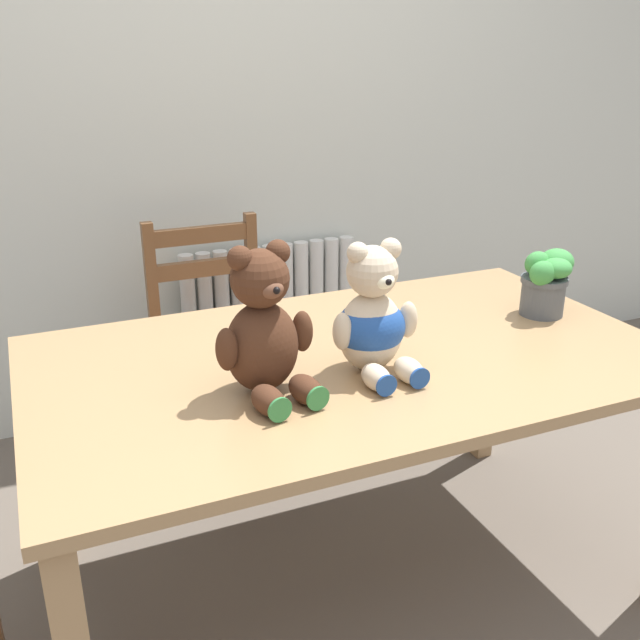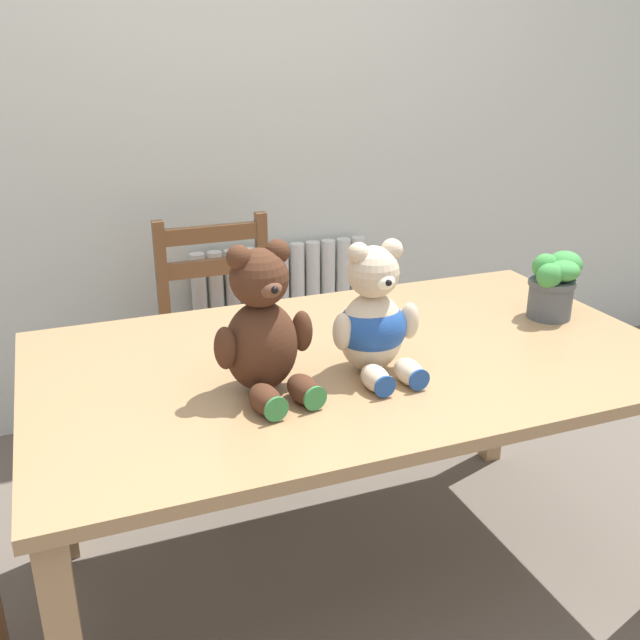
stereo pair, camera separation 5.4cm
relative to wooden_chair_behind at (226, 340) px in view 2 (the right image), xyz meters
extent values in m
cube|color=silver|center=(0.13, 0.41, 0.87)|extent=(8.00, 0.04, 2.60)
cylinder|color=silver|center=(-0.02, 0.34, -0.10)|extent=(0.06, 0.06, 0.67)
cylinder|color=silver|center=(0.05, 0.34, -0.10)|extent=(0.06, 0.06, 0.67)
cylinder|color=silver|center=(0.12, 0.34, -0.10)|extent=(0.06, 0.06, 0.67)
cylinder|color=silver|center=(0.19, 0.34, -0.10)|extent=(0.06, 0.06, 0.67)
cylinder|color=silver|center=(0.26, 0.34, -0.10)|extent=(0.06, 0.06, 0.67)
cylinder|color=silver|center=(0.33, 0.34, -0.10)|extent=(0.06, 0.06, 0.67)
cylinder|color=silver|center=(0.40, 0.34, -0.10)|extent=(0.06, 0.06, 0.67)
cylinder|color=silver|center=(0.47, 0.34, -0.10)|extent=(0.06, 0.06, 0.67)
cylinder|color=silver|center=(0.54, 0.34, -0.10)|extent=(0.06, 0.06, 0.67)
cylinder|color=silver|center=(0.61, 0.34, -0.10)|extent=(0.06, 0.06, 0.67)
cylinder|color=silver|center=(0.67, 0.34, -0.10)|extent=(0.06, 0.06, 0.67)
cube|color=silver|center=(0.33, 0.34, -0.41)|extent=(0.77, 0.10, 0.04)
cube|color=#9E7A51|center=(0.13, -0.86, 0.26)|extent=(1.59, 0.93, 0.03)
cube|color=#9E7A51|center=(-0.62, -0.44, -0.09)|extent=(0.06, 0.06, 0.68)
cube|color=#9E7A51|center=(0.87, -0.44, -0.09)|extent=(0.06, 0.06, 0.68)
cube|color=brown|center=(0.00, -0.05, -0.01)|extent=(0.42, 0.45, 0.03)
cube|color=brown|center=(0.19, -0.26, -0.23)|extent=(0.04, 0.04, 0.40)
cube|color=brown|center=(-0.19, -0.26, -0.23)|extent=(0.04, 0.04, 0.40)
cube|color=brown|center=(0.19, 0.15, 0.00)|extent=(0.04, 0.04, 0.86)
cube|color=brown|center=(-0.19, 0.15, 0.00)|extent=(0.04, 0.04, 0.86)
cube|color=brown|center=(0.00, 0.15, 0.36)|extent=(0.34, 0.03, 0.06)
cube|color=brown|center=(0.00, 0.15, 0.23)|extent=(0.34, 0.03, 0.06)
ellipsoid|color=#472819|center=(-0.14, -0.95, 0.38)|extent=(0.19, 0.17, 0.21)
sphere|color=#472819|center=(-0.14, -0.95, 0.54)|extent=(0.13, 0.13, 0.13)
sphere|color=#472819|center=(-0.10, -0.94, 0.59)|extent=(0.05, 0.05, 0.05)
sphere|color=#472819|center=(-0.19, -0.96, 0.59)|extent=(0.05, 0.05, 0.05)
ellipsoid|color=brown|center=(-0.14, -1.00, 0.53)|extent=(0.06, 0.06, 0.04)
sphere|color=black|center=(-0.13, -1.02, 0.53)|extent=(0.02, 0.02, 0.02)
ellipsoid|color=#472819|center=(-0.05, -0.95, 0.40)|extent=(0.06, 0.06, 0.10)
ellipsoid|color=#472819|center=(-0.23, -0.98, 0.40)|extent=(0.06, 0.06, 0.10)
ellipsoid|color=#472819|center=(-0.08, -1.05, 0.31)|extent=(0.08, 0.11, 0.06)
cylinder|color=#337F42|center=(-0.07, -1.10, 0.31)|extent=(0.06, 0.01, 0.05)
ellipsoid|color=#472819|center=(-0.17, -1.06, 0.31)|extent=(0.08, 0.11, 0.06)
cylinder|color=#337F42|center=(-0.16, -1.11, 0.31)|extent=(0.06, 0.01, 0.05)
ellipsoid|color=beige|center=(0.13, -0.95, 0.37)|extent=(0.16, 0.14, 0.19)
sphere|color=beige|center=(0.13, -0.95, 0.52)|extent=(0.12, 0.12, 0.12)
sphere|color=beige|center=(0.17, -0.95, 0.57)|extent=(0.05, 0.05, 0.05)
sphere|color=beige|center=(0.09, -0.95, 0.57)|extent=(0.05, 0.05, 0.05)
ellipsoid|color=white|center=(0.13, -1.00, 0.51)|extent=(0.05, 0.05, 0.04)
sphere|color=black|center=(0.13, -1.02, 0.52)|extent=(0.02, 0.02, 0.02)
ellipsoid|color=beige|center=(0.22, -0.96, 0.39)|extent=(0.05, 0.05, 0.09)
ellipsoid|color=beige|center=(0.04, -0.97, 0.39)|extent=(0.05, 0.05, 0.09)
ellipsoid|color=beige|center=(0.18, -1.05, 0.31)|extent=(0.06, 0.10, 0.06)
cylinder|color=#1E4793|center=(0.18, -1.10, 0.31)|extent=(0.05, 0.01, 0.05)
ellipsoid|color=beige|center=(0.09, -1.05, 0.31)|extent=(0.06, 0.10, 0.06)
cylinder|color=#1E4793|center=(0.09, -1.10, 0.31)|extent=(0.05, 0.01, 0.05)
ellipsoid|color=#1E4793|center=(0.13, -0.95, 0.38)|extent=(0.17, 0.15, 0.14)
cylinder|color=#4C5156|center=(0.75, -0.82, 0.33)|extent=(0.12, 0.12, 0.11)
cylinder|color=#4C5156|center=(0.75, -0.82, 0.38)|extent=(0.13, 0.13, 0.02)
ellipsoid|color=#3D8E42|center=(0.79, -0.81, 0.43)|extent=(0.10, 0.09, 0.08)
ellipsoid|color=#3D8E42|center=(0.75, -0.79, 0.42)|extent=(0.08, 0.08, 0.07)
ellipsoid|color=#3D8E42|center=(0.73, -0.80, 0.43)|extent=(0.08, 0.06, 0.07)
ellipsoid|color=#3D8E42|center=(0.71, -0.85, 0.41)|extent=(0.08, 0.06, 0.07)
ellipsoid|color=#3D8E42|center=(0.76, -0.84, 0.42)|extent=(0.09, 0.08, 0.06)
camera|label=1|loc=(-0.60, -2.33, 1.01)|focal=40.00mm
camera|label=2|loc=(-0.55, -2.35, 1.01)|focal=40.00mm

